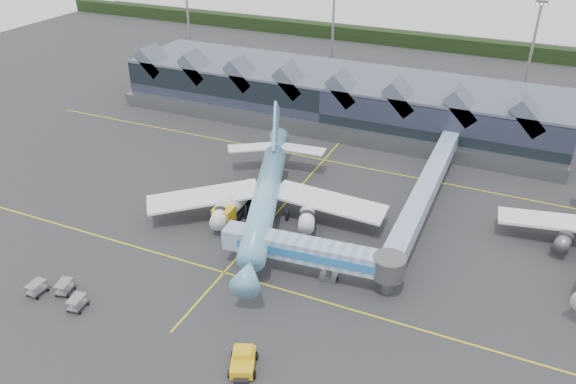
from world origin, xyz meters
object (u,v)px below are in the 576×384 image
at_px(main_airliner, 266,195).
at_px(jet_bridge, 322,254).
at_px(pushback_tug, 243,361).
at_px(fuel_truck, 237,202).

height_order(main_airliner, jet_bridge, main_airliner).
distance_m(jet_bridge, pushback_tug, 17.61).
bearing_deg(pushback_tug, jet_bridge, 61.52).
xyz_separation_m(jet_bridge, fuel_truck, (-17.19, 9.39, -1.55)).
bearing_deg(jet_bridge, pushback_tug, -101.68).
distance_m(main_airliner, jet_bridge, 16.17).
bearing_deg(jet_bridge, main_airliner, 136.50).
bearing_deg(pushback_tug, main_airliner, 89.44).
distance_m(main_airliner, fuel_truck, 4.91).
height_order(main_airliner, fuel_truck, main_airliner).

